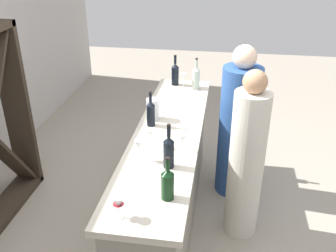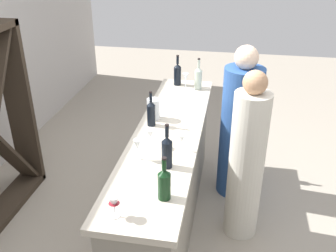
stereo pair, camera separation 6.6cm
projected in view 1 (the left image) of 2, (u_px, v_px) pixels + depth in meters
ground_plane at (168, 222)px, 3.69m from camera, size 12.00×12.00×0.00m
bar_counter at (168, 179)px, 3.46m from camera, size 2.55×0.56×1.00m
wine_bottle_leftmost_dark_green at (168, 183)px, 2.38m from camera, size 0.08×0.08×0.30m
wine_bottle_second_left_near_black at (169, 151)px, 2.69m from camera, size 0.08×0.08×0.34m
wine_bottle_center_near_black at (151, 113)px, 3.29m from camera, size 0.07×0.07×0.32m
wine_bottle_second_right_clear_pale at (196, 77)px, 4.07m from camera, size 0.08×0.08×0.34m
wine_bottle_rightmost_near_black at (175, 74)px, 4.18m from camera, size 0.08×0.08×0.34m
wine_glass_near_left at (183, 139)px, 2.92m from camera, size 0.06×0.06×0.14m
wine_glass_near_center at (183, 78)px, 4.07m from camera, size 0.07×0.07×0.17m
wine_glass_near_right at (151, 134)px, 2.96m from camera, size 0.07×0.07×0.15m
wine_glass_far_left at (118, 203)px, 2.22m from camera, size 0.08×0.08×0.15m
wine_glass_far_center at (139, 146)px, 2.79m from camera, size 0.06×0.06×0.16m
water_pitcher at (153, 109)px, 3.42m from camera, size 0.12×0.12×0.19m
person_left_guest at (246, 162)px, 3.29m from camera, size 0.36×0.36×1.57m
person_center_guest at (238, 129)px, 3.85m from camera, size 0.46×0.46×1.60m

